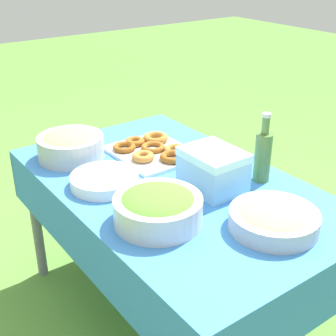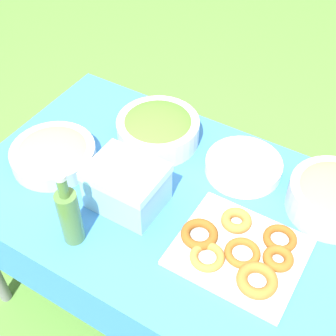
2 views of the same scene
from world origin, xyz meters
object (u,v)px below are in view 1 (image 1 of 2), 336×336
pasta_bowl (274,218)px  bread_bowl (71,145)px  donut_platter (153,150)px  salad_bowl (158,207)px  plate_stack (104,180)px  olive_oil_bottle (263,155)px  cooler_box (213,170)px

pasta_bowl → bread_bowl: bearing=18.1°
pasta_bowl → bread_bowl: size_ratio=1.04×
pasta_bowl → donut_platter: (0.76, -0.02, -0.02)m
bread_bowl → pasta_bowl: bearing=-161.9°
salad_bowl → plate_stack: salad_bowl is taller
olive_oil_bottle → plate_stack: bearing=58.5°
salad_bowl → donut_platter: (0.49, -0.32, -0.04)m
pasta_bowl → plate_stack: 0.69m
salad_bowl → cooler_box: cooler_box is taller
salad_bowl → plate_stack: (0.35, 0.02, -0.04)m
plate_stack → donut_platter: bearing=-66.8°
salad_bowl → olive_oil_bottle: 0.53m
donut_platter → bread_bowl: bread_bowl is taller
salad_bowl → cooler_box: size_ratio=1.30×
plate_stack → cooler_box: 0.44m
pasta_bowl → plate_stack: (0.62, 0.32, -0.02)m
pasta_bowl → plate_stack: pasta_bowl is taller
salad_bowl → cooler_box: bearing=-76.1°
donut_platter → bread_bowl: (0.18, 0.32, 0.05)m
plate_stack → cooler_box: size_ratio=1.14×
olive_oil_bottle → cooler_box: olive_oil_bottle is taller
bread_bowl → donut_platter: bearing=-119.3°
donut_platter → cooler_box: bearing=-179.4°
olive_oil_bottle → pasta_bowl: bearing=140.6°
salad_bowl → bread_bowl: 0.68m
plate_stack → olive_oil_bottle: 0.65m
pasta_bowl → cooler_box: bearing=-3.6°
olive_oil_bottle → bread_bowl: bearing=39.1°
plate_stack → olive_oil_bottle: (-0.34, -0.55, 0.09)m
plate_stack → olive_oil_bottle: olive_oil_bottle is taller
cooler_box → salad_bowl: bearing=103.9°
plate_stack → cooler_box: bearing=-128.9°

